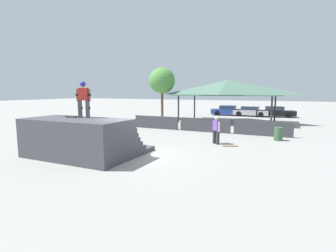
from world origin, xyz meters
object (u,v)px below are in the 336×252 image
at_px(skater_on_deck, 83,97).
at_px(parked_car_black, 275,112).
at_px(parked_car_blue, 228,111).
at_px(parked_car_silver, 251,111).
at_px(trash_bin, 278,134).
at_px(skateboard_on_deck, 72,116).
at_px(bystander_walking, 216,129).
at_px(skateboard_on_ground, 230,145).
at_px(tree_beside_pavilion, 162,81).

height_order(skater_on_deck, parked_car_black, skater_on_deck).
height_order(parked_car_blue, parked_car_black, same).
bearing_deg(parked_car_silver, trash_bin, -73.21).
bearing_deg(skateboard_on_deck, skater_on_deck, 12.37).
height_order(trash_bin, parked_car_black, parked_car_black).
relative_size(trash_bin, parked_car_blue, 0.19).
distance_m(trash_bin, parked_car_silver, 16.60).
relative_size(parked_car_blue, parked_car_silver, 1.02).
xyz_separation_m(bystander_walking, parked_car_silver, (-0.67, 18.89, -0.31)).
xyz_separation_m(skateboard_on_deck, parked_car_black, (7.87, 24.77, -1.31)).
distance_m(bystander_walking, parked_car_silver, 18.90).
bearing_deg(skateboard_on_deck, skateboard_on_ground, 36.66).
xyz_separation_m(bystander_walking, tree_beside_pavilion, (-9.25, 11.23, 3.35)).
distance_m(skateboard_on_deck, parked_car_black, 26.03).
bearing_deg(bystander_walking, skater_on_deck, 88.16).
relative_size(parked_car_silver, parked_car_black, 0.93).
bearing_deg(trash_bin, skater_on_deck, -135.57).
distance_m(skateboard_on_deck, parked_car_silver, 25.06).
xyz_separation_m(tree_beside_pavilion, parked_car_silver, (8.58, 7.66, -3.66)).
distance_m(skateboard_on_deck, skateboard_on_ground, 8.70).
relative_size(bystander_walking, trash_bin, 1.93).
height_order(tree_beside_pavilion, parked_car_black, tree_beside_pavilion).
relative_size(skater_on_deck, parked_car_black, 0.37).
xyz_separation_m(skater_on_deck, parked_car_silver, (4.41, 24.34, -2.25)).
distance_m(trash_bin, parked_car_blue, 17.55).
bearing_deg(skateboard_on_ground, trash_bin, 31.78).
xyz_separation_m(parked_car_blue, parked_car_black, (5.61, 0.21, -0.00)).
height_order(bystander_walking, trash_bin, bystander_walking).
distance_m(parked_car_blue, parked_car_silver, 2.81).
relative_size(skateboard_on_ground, tree_beside_pavilion, 0.15).
bearing_deg(parked_car_silver, skateboard_on_deck, -98.75).
bearing_deg(parked_car_black, tree_beside_pavilion, -154.99).
xyz_separation_m(skateboard_on_deck, trash_bin, (9.04, 8.39, -1.48)).
bearing_deg(skater_on_deck, parked_car_black, 47.45).
height_order(skateboard_on_ground, trash_bin, trash_bin).
distance_m(tree_beside_pavilion, parked_car_black, 14.35).
distance_m(bystander_walking, skateboard_on_ground, 1.31).
relative_size(skater_on_deck, parked_car_blue, 0.39).
height_order(trash_bin, parked_car_silver, parked_car_silver).
distance_m(skater_on_deck, skateboard_on_ground, 8.37).
bearing_deg(parked_car_blue, parked_car_black, -2.72).
height_order(skateboard_on_deck, trash_bin, skateboard_on_deck).
bearing_deg(skater_on_deck, tree_beside_pavilion, 77.82).
xyz_separation_m(skateboard_on_ground, parked_car_black, (1.20, 19.50, 0.54)).
xyz_separation_m(skateboard_on_ground, parked_car_silver, (-1.60, 19.23, 0.54)).
xyz_separation_m(bystander_walking, parked_car_black, (2.13, 19.15, -0.31)).
xyz_separation_m(tree_beside_pavilion, parked_car_black, (11.38, 7.93, -3.66)).
xyz_separation_m(skater_on_deck, parked_car_black, (7.21, 24.61, -2.25)).
relative_size(skateboard_on_ground, trash_bin, 1.02).
xyz_separation_m(skater_on_deck, trash_bin, (8.39, 8.22, -2.43)).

